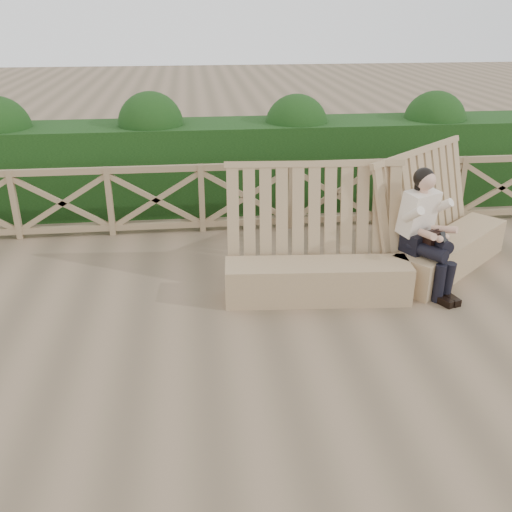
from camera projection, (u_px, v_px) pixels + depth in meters
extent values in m
plane|color=brown|center=(278.00, 346.00, 6.14)|extent=(60.00, 60.00, 0.00)
cube|color=#9C7F59|center=(317.00, 281.00, 7.04)|extent=(2.30, 0.67, 0.49)
cube|color=#9C7F59|center=(316.00, 230.00, 7.05)|extent=(2.29, 0.62, 1.60)
cube|color=#9C7F59|center=(450.00, 253.00, 7.83)|extent=(2.06, 1.83, 0.49)
cube|color=#9C7F59|center=(438.00, 209.00, 7.76)|extent=(2.03, 1.79, 1.60)
cube|color=black|center=(418.00, 242.00, 7.25)|extent=(0.49, 0.44, 0.25)
cube|color=beige|center=(419.00, 212.00, 7.14)|extent=(0.54, 0.49, 0.59)
sphere|color=tan|center=(426.00, 180.00, 6.92)|extent=(0.32, 0.32, 0.23)
sphere|color=black|center=(424.00, 178.00, 6.94)|extent=(0.35, 0.35, 0.26)
cylinder|color=black|center=(427.00, 251.00, 7.03)|extent=(0.39, 0.53, 0.17)
cylinder|color=black|center=(436.00, 241.00, 7.10)|extent=(0.39, 0.54, 0.19)
cylinder|color=black|center=(439.00, 284.00, 6.98)|extent=(0.18, 0.18, 0.49)
cylinder|color=black|center=(448.00, 281.00, 7.03)|extent=(0.18, 0.18, 0.49)
cube|color=black|center=(443.00, 301.00, 6.98)|extent=(0.21, 0.28, 0.09)
cube|color=black|center=(451.00, 300.00, 7.02)|extent=(0.21, 0.28, 0.09)
cube|color=black|center=(433.00, 238.00, 7.06)|extent=(0.29, 0.25, 0.17)
cube|color=black|center=(444.00, 238.00, 6.89)|extent=(0.11, 0.12, 0.13)
cube|color=olive|center=(246.00, 166.00, 8.89)|extent=(10.10, 0.07, 0.10)
cube|color=olive|center=(247.00, 222.00, 9.27)|extent=(10.10, 0.07, 0.10)
cube|color=black|center=(240.00, 165.00, 10.10)|extent=(12.00, 1.20, 1.50)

